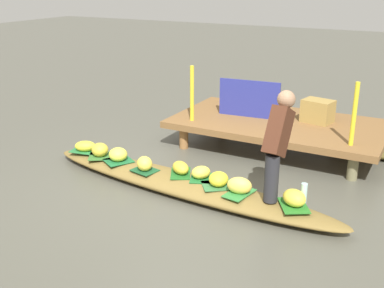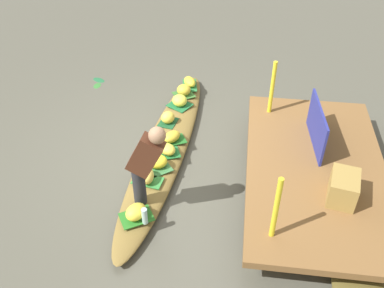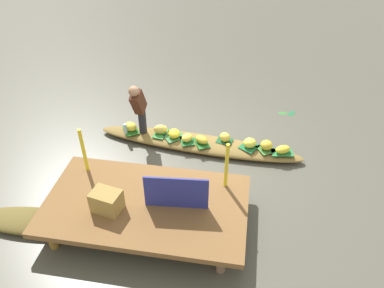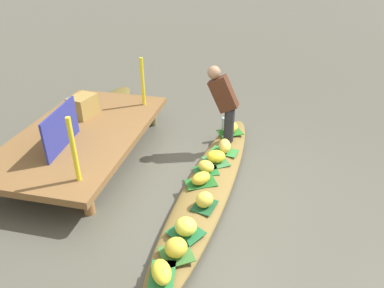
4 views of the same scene
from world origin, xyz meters
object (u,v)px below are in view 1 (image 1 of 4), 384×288
Objects in this scene: banana_bunch_6 at (118,154)px; water_bottle at (304,193)px; banana_bunch_0 at (219,179)px; market_banner at (249,99)px; banana_bunch_3 at (100,150)px; vendor_person at (278,140)px; vendor_boat at (183,184)px; banana_bunch_1 at (145,164)px; banana_bunch_4 at (85,146)px; banana_bunch_5 at (239,185)px; banana_bunch_8 at (201,172)px; produce_crate at (318,111)px; banana_bunch_7 at (181,168)px; banana_bunch_2 at (294,198)px.

banana_bunch_6 is 2.56m from water_bottle.
market_banner is (-0.48, 2.12, 0.45)m from banana_bunch_0.
vendor_person is at bearing -1.84° from banana_bunch_3.
vendor_boat is 0.57m from banana_bunch_1.
banana_bunch_1 is at bearing -178.21° from banana_bunch_0.
banana_bunch_4 is 2.93m from vendor_person.
banana_bunch_1 is 0.18× the size of vendor_person.
banana_bunch_4 is 1.04× the size of banana_bunch_5.
banana_bunch_5 is 0.29× the size of market_banner.
vendor_boat is at bearing 173.24° from banana_bunch_5.
banana_bunch_8 is (-0.59, 0.17, -0.02)m from banana_bunch_5.
banana_bunch_1 is 0.89× the size of banana_bunch_6.
banana_bunch_3 reaches higher than banana_bunch_6.
produce_crate reaches higher than vendor_boat.
water_bottle is at bearing -2.32° from banana_bunch_8.
vendor_boat is at bearing -3.56° from banana_bunch_6.
produce_crate reaches higher than banana_bunch_8.
banana_bunch_8 is (0.30, -0.01, 0.00)m from banana_bunch_7.
banana_bunch_3 is at bearing 176.91° from banana_bunch_0.
banana_bunch_6 reaches higher than banana_bunch_8.
banana_bunch_1 reaches higher than vendor_boat.
produce_crate is at bearing 101.35° from water_bottle.
banana_bunch_0 is (0.50, -0.01, 0.18)m from vendor_boat.
banana_bunch_3 reaches higher than banana_bunch_0.
vendor_person is at bearing 1.52° from banana_bunch_0.
banana_bunch_2 reaches higher than banana_bunch_7.
banana_bunch_5 is 2.46m from produce_crate.
banana_bunch_4 is 3.20m from water_bottle.
banana_bunch_0 is 1.15× the size of banana_bunch_3.
market_banner is 2.23× the size of produce_crate.
banana_bunch_3 reaches higher than banana_bunch_1.
banana_bunch_3 reaches higher than vendor_boat.
banana_bunch_5 is at bearing -15.02° from banana_bunch_0.
market_banner is at bearing 49.07° from banana_bunch_4.
banana_bunch_6 is 2.31m from vendor_person.
market_banner is (0.02, 2.11, 0.63)m from vendor_boat.
banana_bunch_2 is at bearing -3.76° from banana_bunch_3.
banana_bunch_6 is 0.57× the size of produce_crate.
water_bottle is (2.05, 0.07, 0.02)m from banana_bunch_1.
banana_bunch_1 is 0.92× the size of banana_bunch_8.
banana_bunch_8 is 2.43m from produce_crate.
banana_bunch_4 is at bearing 172.61° from banana_bunch_6.
vendor_boat is 17.58× the size of banana_bunch_8.
banana_bunch_4 is at bearing 170.38° from banana_bunch_1.
banana_bunch_3 reaches higher than banana_bunch_2.
banana_bunch_2 is at bearing -62.06° from market_banner.
vendor_person is at bearing -4.35° from banana_bunch_8.
banana_bunch_3 is 1.58m from banana_bunch_8.
vendor_boat is 0.83m from banana_bunch_5.
banana_bunch_7 and banana_bunch_8 have the same top height.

